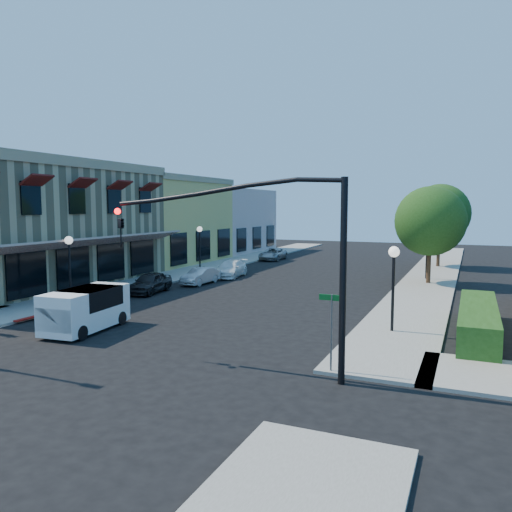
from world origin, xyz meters
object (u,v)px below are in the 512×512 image
at_px(lamppost_right_far, 427,241).
at_px(parked_car_c, 230,269).
at_px(lamppost_right_near, 394,267).
at_px(parked_car_d, 273,254).
at_px(parked_car_a, 150,283).
at_px(lamppost_left_far, 200,237).
at_px(street_tree_b, 440,214).
at_px(lamppost_left_near, 69,252).
at_px(parked_car_b, 200,276).
at_px(white_van, 85,307).
at_px(street_tree_a, 430,221).
at_px(street_name_sign, 332,320).
at_px(signal_mast_arm, 273,242).

distance_m(lamppost_right_far, parked_car_c, 14.05).
bearing_deg(lamppost_right_near, parked_car_d, 121.49).
height_order(lamppost_right_near, parked_car_a, lamppost_right_near).
distance_m(lamppost_left_far, lamppost_right_near, 22.02).
relative_size(street_tree_b, parked_car_a, 1.93).
relative_size(street_tree_b, lamppost_left_near, 1.97).
xyz_separation_m(street_tree_b, parked_car_b, (-13.93, -15.82, -4.00)).
height_order(parked_car_a, parked_car_d, parked_car_a).
relative_size(lamppost_right_near, white_van, 0.87).
xyz_separation_m(lamppost_left_near, parked_car_c, (3.70, 12.00, -2.15)).
distance_m(street_tree_a, white_van, 22.42).
height_order(street_tree_a, parked_car_a, street_tree_a).
relative_size(white_van, parked_car_a, 1.12).
xyz_separation_m(lamppost_left_far, parked_car_d, (2.30, 10.00, -2.17)).
relative_size(street_name_sign, white_van, 0.61).
distance_m(white_van, parked_car_b, 12.96).
height_order(lamppost_left_near, lamppost_left_far, same).
bearing_deg(lamppost_right_near, parked_car_a, 164.78).
relative_size(street_name_sign, parked_car_d, 0.62).
bearing_deg(lamppost_left_far, lamppost_right_near, -39.47).
height_order(lamppost_left_near, parked_car_d, lamppost_left_near).
bearing_deg(street_tree_a, signal_mast_arm, -98.17).
xyz_separation_m(white_van, parked_car_c, (-1.54, 16.63, -0.42)).
bearing_deg(parked_car_b, white_van, -78.82).
xyz_separation_m(lamppost_right_far, parked_car_a, (-14.70, -12.00, -2.12)).
bearing_deg(white_van, street_tree_b, 67.17).
xyz_separation_m(lamppost_left_near, parked_car_d, (2.30, 24.00, -2.17)).
xyz_separation_m(street_name_sign, lamppost_left_near, (-16.00, 5.80, 1.04)).
relative_size(lamppost_right_near, parked_car_b, 1.07).
distance_m(lamppost_left_far, parked_car_b, 7.07).
xyz_separation_m(signal_mast_arm, street_name_sign, (1.64, 0.70, -2.39)).
bearing_deg(lamppost_left_near, street_tree_a, 38.98).
height_order(parked_car_b, parked_car_d, parked_car_d).
relative_size(signal_mast_arm, parked_car_a, 2.20).
bearing_deg(parked_car_a, white_van, -77.90).
relative_size(street_name_sign, lamppost_right_far, 0.70).
relative_size(lamppost_left_near, lamppost_right_near, 1.00).
distance_m(signal_mast_arm, parked_car_d, 32.99).
relative_size(signal_mast_arm, parked_car_c, 1.98).
relative_size(street_name_sign, parked_car_c, 0.62).
distance_m(signal_mast_arm, parked_car_a, 16.36).
bearing_deg(parked_car_b, lamppost_right_far, 32.73).
relative_size(lamppost_left_far, parked_car_c, 0.88).
height_order(signal_mast_arm, white_van, signal_mast_arm).
distance_m(parked_car_a, parked_car_c, 8.12).
xyz_separation_m(street_name_sign, lamppost_left_far, (-16.00, 19.80, 1.04)).
bearing_deg(street_tree_b, street_name_sign, -92.50).
relative_size(street_tree_b, parked_car_b, 2.11).
distance_m(lamppost_left_far, parked_car_d, 10.49).
bearing_deg(signal_mast_arm, lamppost_right_far, 83.30).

